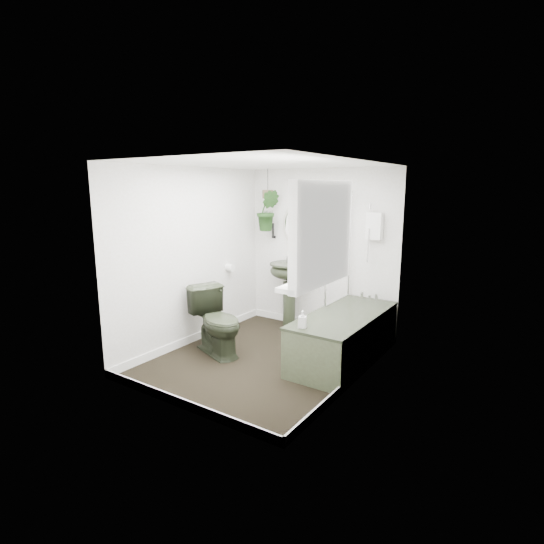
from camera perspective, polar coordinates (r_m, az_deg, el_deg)
The scene contains 22 objects.
floor at distance 5.24m, azimuth -0.93°, elevation -11.70°, with size 2.30×2.80×0.02m, color black.
ceiling at distance 4.83m, azimuth -1.02°, elevation 14.51°, with size 2.30×2.80×0.02m, color white.
wall_back at distance 6.10m, azimuth 6.60°, elevation 2.86°, with size 2.30×0.02×2.30m, color white.
wall_front at distance 3.86m, azimuth -13.00°, elevation -2.34°, with size 2.30×0.02×2.30m, color white.
wall_left at distance 5.64m, azimuth -10.71°, elevation 2.04°, with size 0.02×2.80×2.30m, color white.
wall_right at distance 4.36m, azimuth 11.65°, elevation -0.70°, with size 0.02×2.80×2.30m, color white.
skirting at distance 5.22m, azimuth -0.93°, elevation -11.10°, with size 2.30×2.80×0.10m, color white.
bathtub at distance 5.18m, azimuth 9.67°, elevation -8.61°, with size 0.72×1.72×0.58m, color #272D1E, non-canonical shape.
bath_screen at distance 5.51m, azimuth 8.97°, elevation 3.24°, with size 0.04×0.72×1.40m, color silver, non-canonical shape.
shower_box at distance 5.67m, azimuth 13.60°, elevation 6.05°, with size 0.20×0.10×0.35m, color white.
oval_mirror at distance 6.21m, azimuth 3.28°, elevation 6.32°, with size 0.46×0.03×0.62m, color #ADA99E.
wall_sconce at distance 6.43m, azimuth 0.14°, elevation 5.61°, with size 0.04×0.04×0.22m, color black.
toilet_roll_holder at distance 6.16m, azimuth -5.68°, elevation 0.59°, with size 0.11×0.11×0.11m, color white.
window_recess at distance 3.68m, azimuth 6.79°, elevation 5.13°, with size 0.08×1.00×0.90m, color white.
window_sill at distance 3.78m, azimuth 5.70°, elevation -1.13°, with size 0.18×1.00×0.04m, color white.
window_blinds at distance 3.70m, azimuth 6.17°, elevation 5.18°, with size 0.01×0.86×0.76m, color white.
toilet at distance 5.32m, azimuth -7.35°, elevation -6.59°, with size 0.46×0.81×0.83m, color #272D1E.
pedestal_sink at distance 6.23m, azimuth 2.32°, elevation -3.12°, with size 0.57×0.49×0.97m, color #272D1E, non-canonical shape.
sill_plant at distance 4.04m, azimuth 7.11°, elevation 1.46°, with size 0.19×0.16×0.21m, color black.
hanging_plant at distance 6.24m, azimuth -0.56°, elevation 8.26°, with size 0.33×0.26×0.59m, color black.
soap_bottle at distance 4.52m, azimuth 4.12°, elevation -6.35°, with size 0.08×0.08×0.18m, color black.
hanging_pot at distance 6.23m, azimuth -0.57°, elevation 10.42°, with size 0.16×0.16×0.12m, color brown.
Camera 1 is at (2.75, -3.96, 2.05)m, focal length 28.00 mm.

